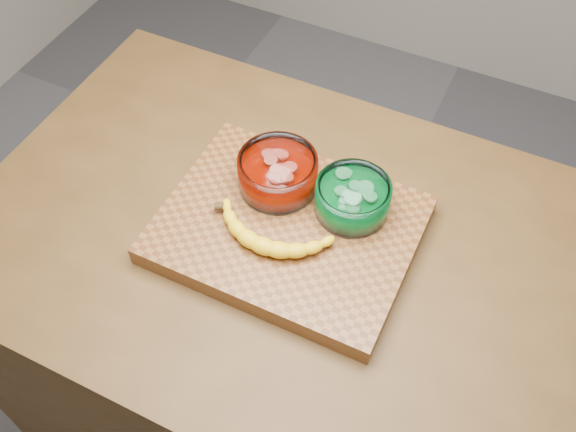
% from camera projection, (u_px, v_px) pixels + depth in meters
% --- Properties ---
extents(ground, '(3.50, 3.50, 0.00)m').
position_uv_depth(ground, '(288.00, 414.00, 1.89)').
color(ground, '#57565B').
rests_on(ground, ground).
extents(counter, '(1.20, 0.80, 0.90)m').
position_uv_depth(counter, '(288.00, 346.00, 1.54)').
color(counter, '#513518').
rests_on(counter, ground).
extents(cutting_board, '(0.45, 0.35, 0.04)m').
position_uv_depth(cutting_board, '(288.00, 229.00, 1.16)').
color(cutting_board, brown).
rests_on(cutting_board, counter).
extents(bowl_red, '(0.15, 0.15, 0.07)m').
position_uv_depth(bowl_red, '(278.00, 173.00, 1.17)').
color(bowl_red, white).
rests_on(bowl_red, cutting_board).
extents(bowl_green, '(0.14, 0.14, 0.06)m').
position_uv_depth(bowl_green, '(353.00, 198.00, 1.14)').
color(bowl_green, white).
rests_on(bowl_green, cutting_board).
extents(banana, '(0.25, 0.11, 0.03)m').
position_uv_depth(banana, '(269.00, 234.00, 1.11)').
color(banana, yellow).
rests_on(banana, cutting_board).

